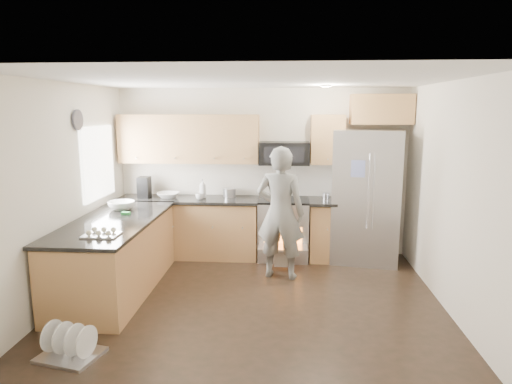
# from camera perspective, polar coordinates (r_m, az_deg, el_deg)

# --- Properties ---
(ground) EXTENTS (4.50, 4.50, 0.00)m
(ground) POSITION_cam_1_polar(r_m,az_deg,el_deg) (5.64, -0.50, -13.57)
(ground) COLOR black
(ground) RESTS_ON ground
(room_shell) EXTENTS (4.54, 4.04, 2.62)m
(room_shell) POSITION_cam_1_polar(r_m,az_deg,el_deg) (5.21, -0.92, 3.61)
(room_shell) COLOR silver
(room_shell) RESTS_ON ground
(back_cabinet_run) EXTENTS (4.45, 0.64, 2.50)m
(back_cabinet_run) POSITION_cam_1_polar(r_m,az_deg,el_deg) (7.08, -4.12, -0.43)
(back_cabinet_run) COLOR #B57E48
(back_cabinet_run) RESTS_ON ground
(peninsula) EXTENTS (0.96, 2.36, 1.04)m
(peninsula) POSITION_cam_1_polar(r_m,az_deg,el_deg) (6.08, -17.12, -7.55)
(peninsula) COLOR #B57E48
(peninsula) RESTS_ON ground
(stove_range) EXTENTS (0.76, 0.97, 1.79)m
(stove_range) POSITION_cam_1_polar(r_m,az_deg,el_deg) (7.01, 3.45, -2.92)
(stove_range) COLOR #B7B7BC
(stove_range) RESTS_ON ground
(refrigerator) EXTENTS (1.09, 0.91, 1.99)m
(refrigerator) POSITION_cam_1_polar(r_m,az_deg,el_deg) (7.03, 13.60, -0.53)
(refrigerator) COLOR #B7B7BC
(refrigerator) RESTS_ON ground
(person) EXTENTS (0.73, 0.55, 1.80)m
(person) POSITION_cam_1_polar(r_m,az_deg,el_deg) (6.17, 3.06, -2.62)
(person) COLOR gray
(person) RESTS_ON ground
(dish_rack) EXTENTS (0.62, 0.54, 0.33)m
(dish_rack) POSITION_cam_1_polar(r_m,az_deg,el_deg) (4.82, -22.23, -17.59)
(dish_rack) COLOR #B7B7BC
(dish_rack) RESTS_ON ground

